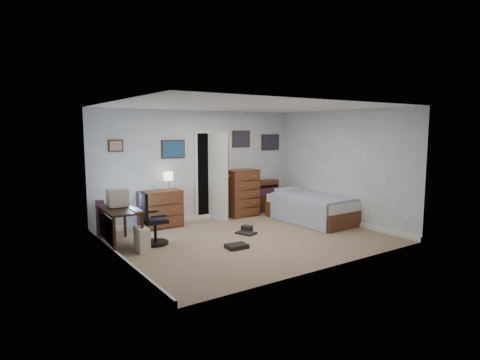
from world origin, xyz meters
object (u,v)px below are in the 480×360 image
(computer_desk, at_px, (115,217))
(low_dresser, at_px, (160,209))
(tall_dresser, at_px, (242,193))
(bed, at_px, (311,208))
(office_chair, at_px, (152,225))

(computer_desk, xyz_separation_m, low_dresser, (1.21, 0.85, -0.13))
(tall_dresser, bearing_deg, bed, -58.21)
(tall_dresser, distance_m, bed, 1.67)
(low_dresser, bearing_deg, computer_desk, -143.35)
(computer_desk, distance_m, office_chair, 0.66)
(bed, bearing_deg, computer_desk, 171.86)
(low_dresser, height_order, tall_dresser, tall_dresser)
(low_dresser, bearing_deg, tall_dresser, 1.03)
(bed, bearing_deg, low_dresser, 154.72)
(computer_desk, height_order, office_chair, office_chair)
(low_dresser, bearing_deg, bed, -22.39)
(computer_desk, xyz_separation_m, bed, (4.27, -0.52, -0.21))
(office_chair, bearing_deg, computer_desk, 157.86)
(tall_dresser, xyz_separation_m, bed, (0.96, -1.34, -0.24))
(computer_desk, bearing_deg, office_chair, -23.28)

